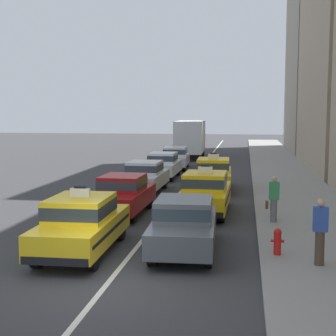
{
  "coord_description": "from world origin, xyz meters",
  "views": [
    {
      "loc": [
        3.16,
        -10.89,
        4.03
      ],
      "look_at": [
        -0.57,
        12.9,
        1.3
      ],
      "focal_mm": 52.81,
      "sensor_mm": 36.0,
      "label": 1
    }
  ],
  "objects_px": {
    "sedan_left_second": "(123,193)",
    "fire_hydrant": "(277,240)",
    "sedan_left_fourth": "(163,164)",
    "pedestrian_mid_block": "(320,232)",
    "sedan_left_fifth": "(175,157)",
    "taxi_right_third": "(213,173)",
    "pedestrian_near_crosswalk": "(274,199)",
    "sedan_left_third": "(145,176)",
    "box_truck_left_sixth": "(191,138)",
    "taxi_right_second": "(205,192)",
    "taxi_left_nearest": "(82,223)",
    "sedan_right_nearest": "(184,223)"
  },
  "relations": [
    {
      "from": "sedan_left_second",
      "to": "fire_hydrant",
      "type": "distance_m",
      "value": 7.67
    },
    {
      "from": "sedan_left_second",
      "to": "sedan_left_fourth",
      "type": "relative_size",
      "value": 1.0
    },
    {
      "from": "pedestrian_mid_block",
      "to": "fire_hydrant",
      "type": "bearing_deg",
      "value": 142.18
    },
    {
      "from": "sedan_left_fifth",
      "to": "pedestrian_mid_block",
      "type": "height_order",
      "value": "pedestrian_mid_block"
    },
    {
      "from": "taxi_right_third",
      "to": "pedestrian_near_crosswalk",
      "type": "bearing_deg",
      "value": -71.27
    },
    {
      "from": "sedan_left_third",
      "to": "sedan_left_second",
      "type": "bearing_deg",
      "value": -87.5
    },
    {
      "from": "sedan_left_second",
      "to": "box_truck_left_sixth",
      "type": "xyz_separation_m",
      "value": [
        -0.02,
        24.49,
        0.93
      ]
    },
    {
      "from": "sedan_left_second",
      "to": "sedan_left_third",
      "type": "distance_m",
      "value": 5.49
    },
    {
      "from": "sedan_left_third",
      "to": "box_truck_left_sixth",
      "type": "bearing_deg",
      "value": 89.33
    },
    {
      "from": "sedan_left_third",
      "to": "taxi_right_second",
      "type": "height_order",
      "value": "taxi_right_second"
    },
    {
      "from": "fire_hydrant",
      "to": "sedan_left_fourth",
      "type": "bearing_deg",
      "value": 109.96
    },
    {
      "from": "pedestrian_near_crosswalk",
      "to": "fire_hydrant",
      "type": "height_order",
      "value": "pedestrian_near_crosswalk"
    },
    {
      "from": "taxi_left_nearest",
      "to": "sedan_right_nearest",
      "type": "distance_m",
      "value": 2.93
    },
    {
      "from": "sedan_right_nearest",
      "to": "sedan_left_second",
      "type": "bearing_deg",
      "value": 122.05
    },
    {
      "from": "box_truck_left_sixth",
      "to": "sedan_left_fourth",
      "type": "bearing_deg",
      "value": -90.88
    },
    {
      "from": "sedan_left_fourth",
      "to": "taxi_left_nearest",
      "type": "bearing_deg",
      "value": -88.72
    },
    {
      "from": "sedan_left_second",
      "to": "taxi_right_third",
      "type": "height_order",
      "value": "taxi_right_third"
    },
    {
      "from": "taxi_right_second",
      "to": "sedan_left_fourth",
      "type": "bearing_deg",
      "value": 108.4
    },
    {
      "from": "sedan_left_fifth",
      "to": "sedan_right_nearest",
      "type": "distance_m",
      "value": 21.01
    },
    {
      "from": "sedan_left_fourth",
      "to": "pedestrian_near_crosswalk",
      "type": "height_order",
      "value": "pedestrian_near_crosswalk"
    },
    {
      "from": "sedan_left_second",
      "to": "sedan_right_nearest",
      "type": "height_order",
      "value": "same"
    },
    {
      "from": "sedan_left_fifth",
      "to": "fire_hydrant",
      "type": "xyz_separation_m",
      "value": [
        5.81,
        -21.15,
        -0.3
      ]
    },
    {
      "from": "sedan_left_second",
      "to": "sedan_left_third",
      "type": "bearing_deg",
      "value": 92.5
    },
    {
      "from": "sedan_left_fifth",
      "to": "sedan_right_nearest",
      "type": "bearing_deg",
      "value": -81.27
    },
    {
      "from": "taxi_left_nearest",
      "to": "taxi_right_second",
      "type": "distance_m",
      "value": 6.8
    },
    {
      "from": "sedan_right_nearest",
      "to": "fire_hydrant",
      "type": "xyz_separation_m",
      "value": [
        2.62,
        -0.38,
        -0.3
      ]
    },
    {
      "from": "taxi_left_nearest",
      "to": "box_truck_left_sixth",
      "type": "distance_m",
      "value": 29.89
    },
    {
      "from": "taxi_left_nearest",
      "to": "sedan_left_second",
      "type": "height_order",
      "value": "taxi_left_nearest"
    },
    {
      "from": "taxi_right_third",
      "to": "taxi_left_nearest",
      "type": "bearing_deg",
      "value": -103.86
    },
    {
      "from": "taxi_left_nearest",
      "to": "sedan_left_third",
      "type": "distance_m",
      "value": 10.88
    },
    {
      "from": "sedan_left_second",
      "to": "taxi_right_third",
      "type": "xyz_separation_m",
      "value": [
        3.12,
        6.68,
        0.03
      ]
    },
    {
      "from": "sedan_left_third",
      "to": "fire_hydrant",
      "type": "relative_size",
      "value": 5.92
    },
    {
      "from": "sedan_right_nearest",
      "to": "taxi_left_nearest",
      "type": "bearing_deg",
      "value": -168.67
    },
    {
      "from": "sedan_right_nearest",
      "to": "pedestrian_near_crosswalk",
      "type": "relative_size",
      "value": 2.65
    },
    {
      "from": "taxi_right_second",
      "to": "pedestrian_near_crosswalk",
      "type": "xyz_separation_m",
      "value": [
        2.56,
        -1.76,
        0.09
      ]
    },
    {
      "from": "sedan_left_third",
      "to": "taxi_right_third",
      "type": "distance_m",
      "value": 3.56
    },
    {
      "from": "sedan_left_second",
      "to": "sedan_left_third",
      "type": "xyz_separation_m",
      "value": [
        -0.24,
        5.49,
        0.0
      ]
    },
    {
      "from": "sedan_left_fifth",
      "to": "taxi_right_third",
      "type": "bearing_deg",
      "value": -70.47
    },
    {
      "from": "sedan_left_second",
      "to": "sedan_right_nearest",
      "type": "relative_size",
      "value": 0.99
    },
    {
      "from": "sedan_left_third",
      "to": "pedestrian_near_crosswalk",
      "type": "relative_size",
      "value": 2.63
    },
    {
      "from": "sedan_left_fourth",
      "to": "taxi_right_third",
      "type": "xyz_separation_m",
      "value": [
        3.34,
        -4.26,
        0.03
      ]
    },
    {
      "from": "sedan_left_third",
      "to": "pedestrian_mid_block",
      "type": "distance_m",
      "value": 13.36
    },
    {
      "from": "taxi_right_second",
      "to": "fire_hydrant",
      "type": "xyz_separation_m",
      "value": [
        2.45,
        -5.89,
        -0.33
      ]
    },
    {
      "from": "sedan_left_second",
      "to": "taxi_right_second",
      "type": "height_order",
      "value": "taxi_right_second"
    },
    {
      "from": "sedan_right_nearest",
      "to": "fire_hydrant",
      "type": "distance_m",
      "value": 2.66
    },
    {
      "from": "box_truck_left_sixth",
      "to": "pedestrian_near_crosswalk",
      "type": "relative_size",
      "value": 4.25
    },
    {
      "from": "sedan_right_nearest",
      "to": "fire_hydrant",
      "type": "height_order",
      "value": "sedan_right_nearest"
    },
    {
      "from": "box_truck_left_sixth",
      "to": "taxi_right_second",
      "type": "xyz_separation_m",
      "value": [
        3.2,
        -23.79,
        -0.9
      ]
    },
    {
      "from": "sedan_left_second",
      "to": "fire_hydrant",
      "type": "bearing_deg",
      "value": -42.7
    },
    {
      "from": "sedan_left_second",
      "to": "fire_hydrant",
      "type": "height_order",
      "value": "sedan_left_second"
    }
  ]
}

